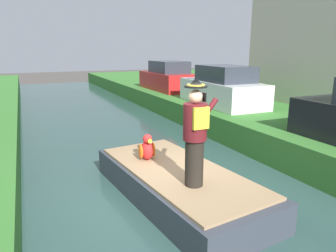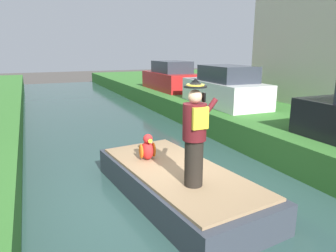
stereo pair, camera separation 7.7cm
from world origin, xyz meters
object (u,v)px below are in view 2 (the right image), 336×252
person_pirate (195,134)px  boat (178,183)px  parrot_plush (147,149)px  parked_car_white (225,88)px  parked_car_red (170,78)px

person_pirate → boat: bearing=80.4°
person_pirate → parrot_plush: 1.71m
parked_car_white → parrot_plush: bearing=-139.0°
parked_car_white → person_pirate: bearing=-128.2°
boat → parked_car_white: bearing=48.1°
parked_car_white → parked_car_red: bearing=90.0°
parked_car_red → parked_car_white: bearing=-90.0°
boat → parrot_plush: bearing=114.5°
person_pirate → parked_car_white: person_pirate is taller
parked_car_white → parked_car_red: 5.03m
parrot_plush → parked_car_red: parked_car_red is taller
person_pirate → parked_car_red: person_pirate is taller
boat → parked_car_red: bearing=66.2°
parrot_plush → parked_car_white: bearing=41.0°
parrot_plush → boat: bearing=-65.5°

